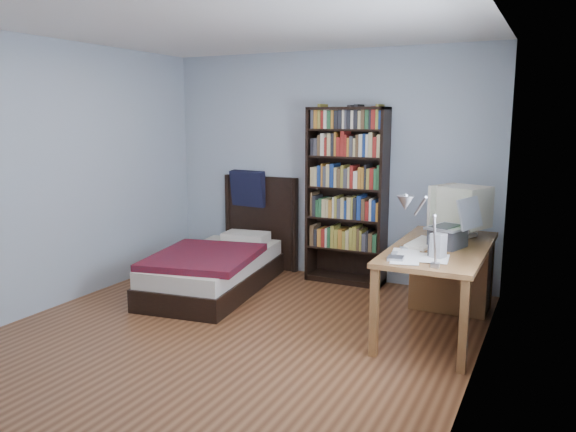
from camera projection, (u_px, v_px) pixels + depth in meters
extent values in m
plane|color=#59301A|center=(228.00, 338.00, 4.61)|extent=(4.20, 4.20, 0.00)
plane|color=white|center=(221.00, 20.00, 4.17)|extent=(4.20, 4.20, 0.00)
cube|color=#A6B6C3|center=(326.00, 166.00, 6.25)|extent=(3.80, 0.04, 2.50)
cube|color=#A6B6C3|center=(51.00, 176.00, 5.21)|extent=(0.04, 4.20, 2.50)
cube|color=#A6B6C3|center=(478.00, 203.00, 3.57)|extent=(0.04, 4.20, 2.50)
cube|color=white|center=(475.00, 174.00, 3.41)|extent=(0.01, 1.14, 1.14)
cube|color=white|center=(474.00, 174.00, 3.41)|extent=(0.01, 1.00, 1.00)
cube|color=brown|center=(440.00, 248.00, 4.67)|extent=(0.75, 1.61, 0.04)
cube|color=brown|center=(374.00, 312.00, 4.21)|extent=(0.06, 0.06, 0.69)
cube|color=brown|center=(464.00, 326.00, 3.93)|extent=(0.06, 0.06, 0.69)
cube|color=brown|center=(420.00, 265.00, 5.54)|extent=(0.06, 0.06, 0.69)
cube|color=brown|center=(490.00, 273.00, 5.26)|extent=(0.06, 0.06, 0.69)
cube|color=brown|center=(451.00, 273.00, 5.25)|extent=(0.69, 0.40, 0.68)
cube|color=beige|center=(458.00, 234.00, 5.07)|extent=(0.31, 0.29, 0.03)
cylinder|color=beige|center=(459.00, 230.00, 5.06)|extent=(0.10, 0.10, 0.06)
cube|color=beige|center=(463.00, 207.00, 5.01)|extent=(0.50, 0.49, 0.36)
cube|color=#BFB69F|center=(441.00, 205.00, 5.09)|extent=(0.18, 0.36, 0.38)
cube|color=blue|center=(440.00, 205.00, 5.10)|extent=(0.12, 0.27, 0.25)
cube|color=#2D2D30|center=(448.00, 238.00, 4.61)|extent=(0.30, 0.33, 0.16)
cube|color=#B3B3B8|center=(448.00, 227.00, 4.60)|extent=(0.35, 0.41, 0.02)
cube|color=#2D2D30|center=(446.00, 226.00, 4.60)|extent=(0.24, 0.31, 0.00)
cube|color=#B3B3B8|center=(470.00, 213.00, 4.50)|extent=(0.18, 0.35, 0.25)
cube|color=#0CBF26|center=(468.00, 213.00, 4.51)|extent=(0.14, 0.29, 0.19)
cube|color=#99999E|center=(435.00, 265.00, 4.00)|extent=(0.06, 0.05, 0.04)
cylinder|color=#99999E|center=(435.00, 240.00, 3.91)|extent=(0.02, 0.13, 0.36)
cylinder|color=#99999E|center=(420.00, 206.00, 3.72)|extent=(0.15, 0.30, 0.18)
cone|color=#99999E|center=(405.00, 203.00, 3.62)|extent=(0.11, 0.11, 0.09)
cube|color=#BFB69F|center=(423.00, 243.00, 4.70)|extent=(0.22, 0.46, 0.04)
cube|color=gray|center=(438.00, 246.00, 4.25)|extent=(0.12, 0.12, 0.19)
cylinder|color=#083E0E|center=(434.00, 234.00, 4.89)|extent=(0.06, 0.06, 0.11)
ellipsoid|color=silver|center=(448.00, 237.00, 4.94)|extent=(0.06, 0.10, 0.03)
cube|color=#B3B3B8|center=(404.00, 248.00, 4.54)|extent=(0.08, 0.10, 0.02)
cube|color=gray|center=(395.00, 253.00, 4.38)|extent=(0.05, 0.09, 0.02)
cube|color=gray|center=(396.00, 259.00, 4.21)|extent=(0.13, 0.13, 0.02)
cube|color=black|center=(312.00, 194.00, 6.20)|extent=(0.03, 0.30, 1.89)
cube|color=black|center=(384.00, 199.00, 5.85)|extent=(0.03, 0.30, 1.89)
cube|color=black|center=(348.00, 108.00, 5.86)|extent=(0.85, 0.30, 0.03)
cube|color=black|center=(345.00, 279.00, 6.19)|extent=(0.85, 0.30, 0.06)
cube|color=black|center=(351.00, 195.00, 6.15)|extent=(0.85, 0.02, 1.89)
cube|color=olive|center=(346.00, 194.00, 6.00)|extent=(0.77, 0.22, 1.69)
cube|color=black|center=(215.00, 280.00, 5.87)|extent=(1.13, 1.91, 0.22)
cube|color=beige|center=(214.00, 262.00, 5.83)|extent=(1.08, 1.84, 0.16)
cube|color=maroon|center=(204.00, 257.00, 5.60)|extent=(1.18, 1.34, 0.07)
cube|color=beige|center=(246.00, 238.00, 6.39)|extent=(0.53, 0.38, 0.12)
cube|color=black|center=(261.00, 222.00, 6.68)|extent=(0.96, 0.05, 1.10)
cylinder|color=black|center=(228.00, 219.00, 6.86)|extent=(0.06, 0.06, 1.10)
cylinder|color=black|center=(294.00, 226.00, 6.47)|extent=(0.06, 0.06, 1.10)
cube|color=black|center=(248.00, 188.00, 6.65)|extent=(0.46, 0.20, 0.43)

